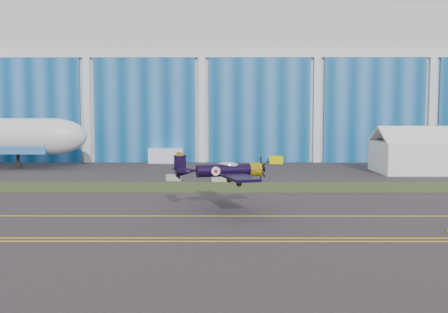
{
  "coord_description": "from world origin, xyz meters",
  "views": [
    {
      "loc": [
        4.54,
        -51.32,
        8.97
      ],
      "look_at": [
        4.35,
        6.7,
        4.44
      ],
      "focal_mm": 42.0,
      "sensor_mm": 36.0,
      "label": 1
    }
  ],
  "objects_px": {
    "warbird": "(224,170)",
    "shipping_container": "(166,156)",
    "tent": "(428,149)",
    "tug": "(277,160)"
  },
  "relations": [
    {
      "from": "warbird",
      "to": "shipping_container",
      "type": "relative_size",
      "value": 2.18
    },
    {
      "from": "warbird",
      "to": "tent",
      "type": "distance_m",
      "value": 46.24
    },
    {
      "from": "tent",
      "to": "tug",
      "type": "distance_m",
      "value": 27.26
    },
    {
      "from": "warbird",
      "to": "tug",
      "type": "relative_size",
      "value": 5.71
    },
    {
      "from": "warbird",
      "to": "shipping_container",
      "type": "bearing_deg",
      "value": 86.62
    },
    {
      "from": "warbird",
      "to": "shipping_container",
      "type": "distance_m",
      "value": 51.27
    },
    {
      "from": "shipping_container",
      "to": "tent",
      "type": "bearing_deg",
      "value": -18.21
    },
    {
      "from": "warbird",
      "to": "tug",
      "type": "bearing_deg",
      "value": 62.77
    },
    {
      "from": "shipping_container",
      "to": "tug",
      "type": "relative_size",
      "value": 2.61
    },
    {
      "from": "tent",
      "to": "tug",
      "type": "relative_size",
      "value": 6.47
    }
  ]
}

